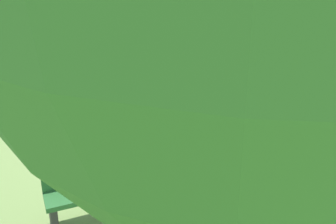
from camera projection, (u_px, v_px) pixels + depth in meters
name	position (u px, v px, depth m)	size (l,w,h in m)	color
ground_plane	(152.00, 132.00, 7.11)	(60.00, 60.00, 0.00)	#75934C
track	(167.00, 138.00, 6.83)	(0.77, 5.70, 0.04)	gray
locomotive	(202.00, 127.00, 6.11)	(0.73, 1.44, 1.03)	black
passenger_car	(136.00, 107.00, 7.28)	(0.83, 2.00, 0.97)	#3F3F3F
conductor_person	(217.00, 88.00, 6.73)	(0.30, 0.30, 1.62)	#282D47
park_bench	(99.00, 188.00, 4.37)	(1.36, 0.86, 0.82)	#2D6B33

